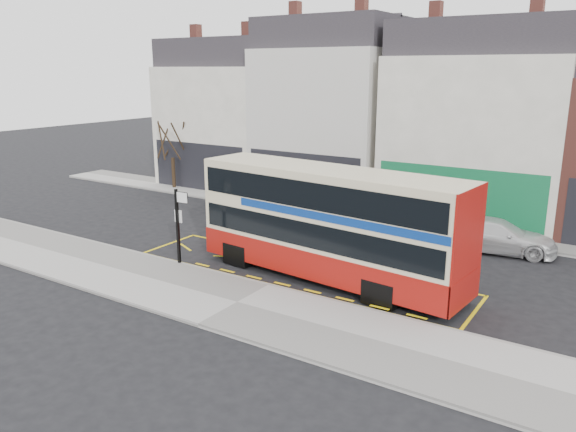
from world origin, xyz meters
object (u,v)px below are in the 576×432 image
Objects in this scene: car_silver at (239,194)px; street_tree_right at (564,175)px; street_tree_left at (171,130)px; car_grey at (375,218)px; car_white at (496,236)px; double_decker_bus at (330,223)px; bus_stop_post at (179,219)px.

car_silver is 0.83× the size of street_tree_right.
car_grey is at bearing -7.94° from street_tree_left.
car_white is 21.75m from street_tree_left.
car_silver is 0.66× the size of street_tree_left.
bus_stop_post is (-5.84, -1.97, -0.27)m from double_decker_bus.
bus_stop_post reaches higher than car_white.
bus_stop_post is at bearing 142.04° from car_grey.
street_tree_right reaches higher than car_grey.
bus_stop_post is at bearing -159.23° from car_silver.
double_decker_bus reaches higher than car_grey.
street_tree_left reaches higher than car_white.
street_tree_right reaches higher than double_decker_bus.
double_decker_bus is 19.20m from street_tree_left.
street_tree_right is (12.46, 12.39, 1.11)m from bus_stop_post.
double_decker_bus is 7.17m from car_grey.
car_grey is (-1.20, 6.89, -1.55)m from double_decker_bus.
car_silver is at bearing 73.53° from car_grey.
street_tree_right reaches higher than bus_stop_post.
double_decker_bus is 1.89× the size of street_tree_left.
car_silver is at bearing -171.55° from street_tree_right.
street_tree_left is (-6.41, 1.19, 3.32)m from car_silver.
street_tree_right is at bearing 3.28° from street_tree_left.
car_grey is 8.91m from street_tree_right.
street_tree_left is (-10.99, 11.04, 1.97)m from bus_stop_post.
double_decker_bus reaches higher than car_silver.
bus_stop_post is 15.71m from street_tree_left.
bus_stop_post is at bearing -45.13° from street_tree_left.
car_grey is (4.64, 8.86, -1.27)m from bus_stop_post.
street_tree_left reaches higher than car_grey.
car_white is at bearing 37.88° from bus_stop_post.
street_tree_right is at bearing 63.42° from double_decker_bus.
car_grey is 0.97× the size of street_tree_right.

